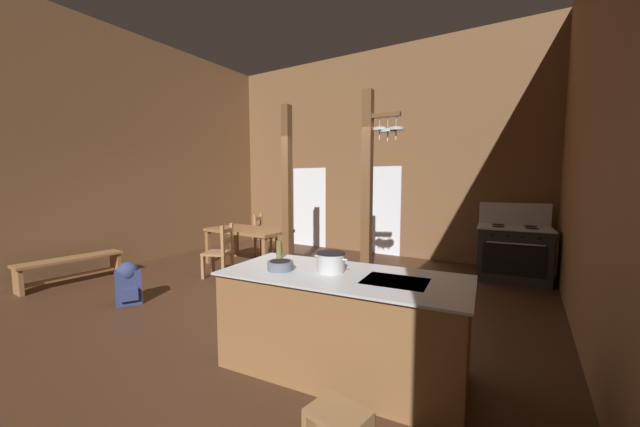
{
  "coord_description": "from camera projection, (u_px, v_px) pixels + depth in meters",
  "views": [
    {
      "loc": [
        3.2,
        -3.59,
        1.71
      ],
      "look_at": [
        0.51,
        0.85,
        1.22
      ],
      "focal_mm": 19.08,
      "sensor_mm": 36.0,
      "label": 1
    }
  ],
  "objects": [
    {
      "name": "glazed_panel_back_right",
      "position": [
        383.0,
        211.0,
        7.9
      ],
      "size": [
        0.84,
        0.01,
        2.05
      ],
      "primitive_type": "cube",
      "color": "white",
      "rests_on": "ground_plane"
    },
    {
      "name": "support_post_center",
      "position": [
        287.0,
        192.0,
        6.08
      ],
      "size": [
        0.14,
        0.14,
        3.04
      ],
      "color": "brown",
      "rests_on": "ground_plane"
    },
    {
      "name": "stove_range",
      "position": [
        513.0,
        252.0,
        5.89
      ],
      "size": [
        1.19,
        0.89,
        1.32
      ],
      "color": "#292929",
      "rests_on": "ground_plane"
    },
    {
      "name": "wall_left",
      "position": [
        109.0,
        148.0,
        6.61
      ],
      "size": [
        0.14,
        8.6,
        4.69
      ],
      "primitive_type": "cube",
      "color": "brown",
      "rests_on": "ground_plane"
    },
    {
      "name": "mixing_bowl_on_counter",
      "position": [
        280.0,
        266.0,
        3.14
      ],
      "size": [
        0.24,
        0.24,
        0.09
      ],
      "color": "slate",
      "rests_on": "kitchen_island"
    },
    {
      "name": "ladderback_chair_near_window",
      "position": [
        264.0,
        235.0,
        7.92
      ],
      "size": [
        0.56,
        0.56,
        0.95
      ],
      "color": "#9E7044",
      "rests_on": "ground_plane"
    },
    {
      "name": "bench_along_left_wall",
      "position": [
        71.0,
        265.0,
        5.68
      ],
      "size": [
        0.43,
        1.53,
        0.44
      ],
      "color": "olive",
      "rests_on": "ground_plane"
    },
    {
      "name": "ground_plane",
      "position": [
        259.0,
        304.0,
        4.88
      ],
      "size": [
        8.25,
        8.6,
        0.1
      ],
      "primitive_type": "cube",
      "color": "#422819"
    },
    {
      "name": "wall_back",
      "position": [
        370.0,
        154.0,
        8.03
      ],
      "size": [
        8.25,
        0.14,
        4.69
      ],
      "primitive_type": "cube",
      "color": "brown",
      "rests_on": "ground_plane"
    },
    {
      "name": "support_post_with_pot_rack",
      "position": [
        369.0,
        186.0,
        5.07
      ],
      "size": [
        0.62,
        0.24,
        3.04
      ],
      "color": "brown",
      "rests_on": "ground_plane"
    },
    {
      "name": "wall_right",
      "position": [
        619.0,
        101.0,
        2.69
      ],
      "size": [
        0.14,
        8.6,
        4.69
      ],
      "primitive_type": "cube",
      "color": "brown",
      "rests_on": "ground_plane"
    },
    {
      "name": "stockpot_on_counter",
      "position": [
        331.0,
        262.0,
        3.08
      ],
      "size": [
        0.33,
        0.26,
        0.18
      ],
      "color": "silver",
      "rests_on": "kitchen_island"
    },
    {
      "name": "ladderback_chair_by_post",
      "position": [
        220.0,
        252.0,
        6.08
      ],
      "size": [
        0.57,
        0.57,
        0.95
      ],
      "color": "#9E7044",
      "rests_on": "ground_plane"
    },
    {
      "name": "dining_table",
      "position": [
        249.0,
        233.0,
        6.96
      ],
      "size": [
        1.73,
        0.95,
        0.74
      ],
      "color": "olive",
      "rests_on": "ground_plane"
    },
    {
      "name": "bottle_tall_on_counter",
      "position": [
        279.0,
        249.0,
        3.6
      ],
      "size": [
        0.06,
        0.06,
        0.26
      ],
      "color": "brown",
      "rests_on": "kitchen_island"
    },
    {
      "name": "backpack",
      "position": [
        128.0,
        282.0,
        4.73
      ],
      "size": [
        0.38,
        0.39,
        0.6
      ],
      "color": "navy",
      "rests_on": "ground_plane"
    },
    {
      "name": "glazed_door_back_left",
      "position": [
        309.0,
        207.0,
        8.96
      ],
      "size": [
        1.0,
        0.01,
        2.05
      ],
      "primitive_type": "cube",
      "color": "white",
      "rests_on": "ground_plane"
    },
    {
      "name": "kitchen_island",
      "position": [
        342.0,
        323.0,
        3.05
      ],
      "size": [
        2.24,
        1.15,
        0.89
      ],
      "color": "olive",
      "rests_on": "ground_plane"
    }
  ]
}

